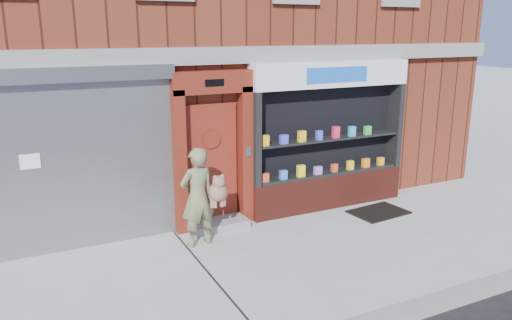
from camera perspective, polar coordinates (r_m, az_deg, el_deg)
ground at (r=8.35m, az=4.96°, el=-10.86°), size 80.00×80.00×0.00m
curb at (r=6.80m, az=14.76°, el=-17.13°), size 60.00×0.30×0.12m
building at (r=13.04m, az=-8.89°, el=16.29°), size 12.00×8.16×8.00m
shutter_bay at (r=8.61m, az=-19.23°, el=1.28°), size 3.10×0.30×3.04m
red_door_bay at (r=9.13m, az=-4.93°, el=1.10°), size 1.52×0.58×2.90m
pharmacy_bay at (r=10.25m, az=8.28°, el=2.02°), size 3.50×0.41×3.00m
woman at (r=8.48m, az=-6.46°, el=-4.16°), size 0.85×0.50×1.72m
doormat at (r=10.45m, az=13.82°, el=-5.80°), size 1.18×0.88×0.03m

